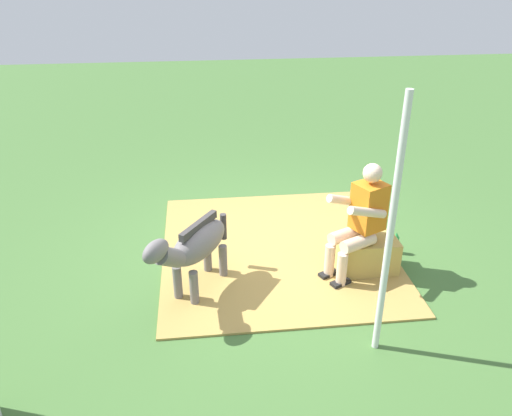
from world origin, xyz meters
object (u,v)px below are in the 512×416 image
at_px(hay_bale, 368,255).
at_px(pony_standing, 195,246).
at_px(soda_bottle, 395,243).
at_px(tent_pole_left, 390,234).
at_px(person_seated, 360,218).

bearing_deg(hay_bale, pony_standing, 5.60).
height_order(hay_bale, pony_standing, pony_standing).
relative_size(soda_bottle, tent_pole_left, 0.12).
bearing_deg(pony_standing, soda_bottle, -167.81).
bearing_deg(person_seated, tent_pole_left, 82.54).
relative_size(pony_standing, tent_pole_left, 0.50).
bearing_deg(soda_bottle, hay_bale, 35.70).
bearing_deg(hay_bale, person_seated, 17.54).
bearing_deg(tent_pole_left, hay_bale, -103.94).
relative_size(hay_bale, pony_standing, 0.52).
bearing_deg(person_seated, soda_bottle, -148.29).
distance_m(hay_bale, tent_pole_left, 1.58).
relative_size(hay_bale, person_seated, 0.48).
xyz_separation_m(person_seated, tent_pole_left, (0.15, 1.16, 0.48)).
xyz_separation_m(pony_standing, tent_pole_left, (-1.59, 1.03, 0.62)).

